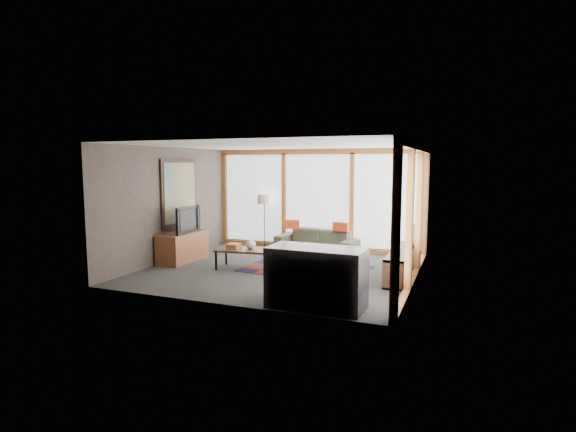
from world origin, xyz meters
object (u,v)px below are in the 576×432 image
at_px(coffee_table, 248,259).
at_px(bar_counter, 317,277).
at_px(tv_console, 183,247).
at_px(bookshelf, 401,263).
at_px(floor_lamp, 264,221).
at_px(sofa, 317,242).
at_px(television, 184,219).

xyz_separation_m(coffee_table, bar_counter, (2.14, -1.91, 0.26)).
xyz_separation_m(tv_console, bar_counter, (3.88, -2.06, 0.14)).
height_order(bookshelf, tv_console, tv_console).
bearing_deg(floor_lamp, bar_counter, -56.40).
xyz_separation_m(sofa, floor_lamp, (-1.54, 0.26, 0.42)).
bearing_deg(bookshelf, bar_counter, -111.89).
relative_size(sofa, tv_console, 1.52).
relative_size(floor_lamp, television, 1.37).
bearing_deg(television, tv_console, 133.59).
height_order(coffee_table, bar_counter, bar_counter).
bearing_deg(bar_counter, tv_console, 153.33).
height_order(coffee_table, bookshelf, bookshelf).
bearing_deg(bar_counter, floor_lamp, 124.96).
height_order(sofa, tv_console, tv_console).
bearing_deg(coffee_table, floor_lamp, 106.30).
relative_size(tv_console, television, 1.28).
bearing_deg(television, coffee_table, -101.69).
bearing_deg(tv_console, bar_counter, -28.02).
height_order(floor_lamp, television, floor_lamp).
height_order(floor_lamp, bar_counter, floor_lamp).
bearing_deg(bookshelf, sofa, 145.20).
xyz_separation_m(sofa, bar_counter, (1.29, -4.00, 0.18)).
bearing_deg(tv_console, floor_lamp, 64.56).
height_order(coffee_table, tv_console, tv_console).
height_order(tv_console, bar_counter, bar_counter).
height_order(sofa, coffee_table, sofa).
relative_size(floor_lamp, bar_counter, 0.96).
bearing_deg(tv_console, coffee_table, -5.13).
height_order(bookshelf, bar_counter, bar_counter).
bearing_deg(television, sofa, -58.67).
xyz_separation_m(sofa, tv_console, (-2.59, -1.94, 0.04)).
relative_size(sofa, floor_lamp, 1.42).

